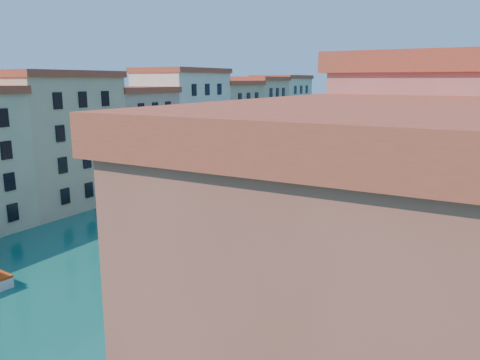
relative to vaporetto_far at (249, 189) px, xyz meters
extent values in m
cube|color=tan|center=(-22.32, -18.87, 8.31)|extent=(12.00, 17.00, 19.00)
cube|color=#993C21|center=(-22.32, -18.87, 18.31)|extent=(12.80, 17.40, 1.00)
cube|color=tan|center=(-22.32, -3.37, 7.06)|extent=(12.00, 14.00, 16.50)
cube|color=#993C21|center=(-22.32, -3.37, 15.81)|extent=(12.80, 14.40, 1.00)
cube|color=beige|center=(-22.32, 12.63, 8.81)|extent=(12.00, 18.00, 20.00)
cube|color=#993C21|center=(-22.32, 12.63, 19.31)|extent=(12.80, 18.40, 1.00)
cube|color=tan|center=(-22.32, 29.63, 7.56)|extent=(12.00, 16.00, 17.50)
cube|color=#993C21|center=(-22.32, 29.63, 16.81)|extent=(12.80, 16.40, 1.00)
cube|color=tan|center=(-22.32, 45.13, 8.06)|extent=(12.00, 15.00, 18.50)
cube|color=#993C21|center=(-22.32, 45.13, 17.81)|extent=(12.80, 15.40, 1.00)
cube|color=#CCB390|center=(-22.32, 61.13, 8.31)|extent=(12.00, 17.00, 19.00)
cube|color=#993C21|center=(-22.32, 61.13, 18.31)|extent=(12.80, 17.40, 1.00)
cube|color=#993C21|center=(33.68, -50.87, 16.31)|extent=(12.80, 15.40, 1.00)
cube|color=#B06153|center=(33.68, -34.87, 8.31)|extent=(12.00, 17.00, 19.00)
cube|color=#993C21|center=(33.68, -34.87, 18.31)|extent=(12.80, 17.40, 1.00)
cube|color=beige|center=(33.68, -19.37, 7.06)|extent=(12.00, 14.00, 16.50)
cube|color=#A99A88|center=(25.68, 6.63, -0.69)|extent=(4.00, 140.00, 1.00)
cube|color=maroon|center=(25.88, -34.87, 1.81)|extent=(3.20, 15.30, 0.25)
cylinder|color=#5F5F61|center=(24.48, -39.97, 0.31)|extent=(0.12, 0.12, 3.00)
cylinder|color=#5F5F61|center=(24.48, -29.77, 0.31)|extent=(0.12, 0.12, 3.00)
cube|color=maroon|center=(25.88, -19.37, 1.81)|extent=(3.20, 12.60, 0.25)
cylinder|color=#5F5F61|center=(24.48, -23.57, 0.31)|extent=(0.12, 0.12, 3.00)
cylinder|color=#5F5F61|center=(24.48, -15.17, 0.31)|extent=(0.12, 0.12, 3.00)
cylinder|color=brown|center=(22.18, -33.37, 0.11)|extent=(0.24, 0.24, 3.20)
cylinder|color=brown|center=(22.78, -32.37, 0.11)|extent=(0.24, 0.24, 3.20)
cylinder|color=brown|center=(23.38, -31.37, 0.11)|extent=(0.24, 0.24, 3.20)
cylinder|color=brown|center=(22.18, -19.37, 0.11)|extent=(0.24, 0.24, 3.20)
cylinder|color=brown|center=(22.78, -18.37, 0.11)|extent=(0.24, 0.24, 3.20)
cylinder|color=brown|center=(23.38, -17.37, 0.11)|extent=(0.24, 0.24, 3.20)
cylinder|color=brown|center=(22.18, -1.37, 0.11)|extent=(0.24, 0.24, 3.20)
cylinder|color=brown|center=(22.78, -0.37, 0.11)|extent=(0.24, 0.24, 3.20)
cylinder|color=brown|center=(23.38, 0.63, 0.11)|extent=(0.24, 0.24, 3.20)
cube|color=white|center=(0.00, 0.00, -0.66)|extent=(4.84, 18.00, 1.07)
cube|color=silver|center=(0.00, 0.00, 0.50)|extent=(4.23, 14.42, 1.43)
cube|color=#5F5F61|center=(0.00, 0.00, 1.35)|extent=(4.52, 14.87, 0.22)
cube|color=#EC3D0D|center=(0.00, 0.00, -0.17)|extent=(4.89, 18.00, 0.22)
cube|color=black|center=(10.06, -17.30, -0.95)|extent=(3.65, 9.88, 0.49)
cone|color=black|center=(11.43, -11.98, -0.53)|extent=(1.51, 2.38, 1.85)
cone|color=black|center=(8.68, -22.62, -0.64)|extent=(1.41, 2.02, 1.63)
imported|color=#26202D|center=(9.01, -21.35, 0.19)|extent=(0.78, 0.61, 1.90)
cube|color=black|center=(13.49, -38.39, -0.97)|extent=(2.68, 9.02, 0.45)
cone|color=black|center=(12.60, -33.49, -0.60)|extent=(1.24, 2.13, 1.67)
cone|color=black|center=(14.38, -43.30, -0.70)|extent=(1.18, 1.79, 1.47)
imported|color=#232A25|center=(14.16, -42.12, 0.06)|extent=(0.94, 0.79, 1.72)
cube|color=black|center=(14.68, -13.44, -0.99)|extent=(5.05, 7.78, 0.42)
cone|color=black|center=(12.36, -9.40, -0.64)|extent=(1.66, 2.04, 1.56)
cone|color=black|center=(16.99, -17.48, -0.73)|extent=(1.50, 1.76, 1.38)
cube|color=silver|center=(-4.19, -20.65, -0.80)|extent=(3.74, 7.23, 0.79)
cube|color=#1554AC|center=(-4.31, -20.17, -0.11)|extent=(2.43, 3.30, 0.69)
cube|color=silver|center=(11.35, 16.14, -0.76)|extent=(4.79, 7.92, 0.86)
cube|color=#1554AC|center=(11.17, 16.64, -0.01)|extent=(2.93, 3.71, 0.76)
camera|label=1|loc=(35.41, -65.52, 17.47)|focal=35.00mm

